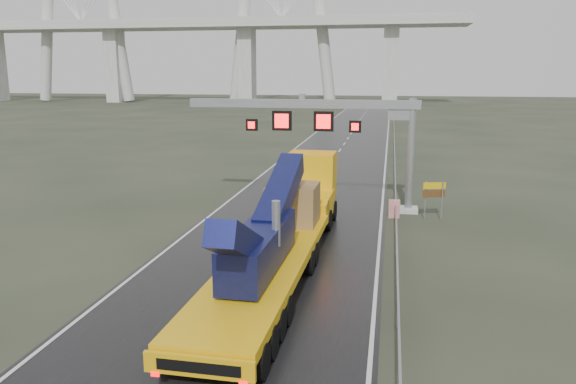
% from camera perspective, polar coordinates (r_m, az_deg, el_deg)
% --- Properties ---
extents(ground, '(400.00, 400.00, 0.00)m').
position_cam_1_polar(ground, '(20.47, -6.74, -13.35)').
color(ground, '#282E20').
rests_on(ground, ground).
extents(road, '(11.00, 200.00, 0.02)m').
position_cam_1_polar(road, '(58.56, 4.76, 3.45)').
color(road, black).
rests_on(road, ground).
extents(guardrail, '(0.20, 140.00, 1.40)m').
position_cam_1_polar(guardrail, '(48.31, 10.81, 2.27)').
color(guardrail, gray).
rests_on(guardrail, ground).
extents(sign_gantry, '(14.90, 1.20, 7.42)m').
position_cam_1_polar(sign_gantry, '(35.93, 4.77, 7.02)').
color(sign_gantry, '#ABABA6').
rests_on(sign_gantry, ground).
extents(heavy_haul_truck, '(3.41, 20.99, 4.92)m').
position_cam_1_polar(heavy_haul_truck, '(26.78, -0.04, -2.76)').
color(heavy_haul_truck, '#EEB10D').
rests_on(heavy_haul_truck, ground).
extents(exit_sign_pair, '(1.34, 0.43, 2.36)m').
position_cam_1_polar(exit_sign_pair, '(34.73, 14.62, -0.12)').
color(exit_sign_pair, gray).
rests_on(exit_sign_pair, ground).
extents(striped_barrier, '(0.68, 0.39, 1.11)m').
position_cam_1_polar(striped_barrier, '(34.99, 10.73, -1.69)').
color(striped_barrier, red).
rests_on(striped_barrier, ground).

